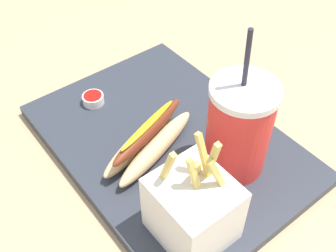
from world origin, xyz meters
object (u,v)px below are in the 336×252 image
object	(u,v)px
soda_cup	(239,128)
hot_dog_1	(149,140)
ketchup_cup_1	(93,99)
fries_basket	(193,209)

from	to	relation	value
soda_cup	hot_dog_1	bearing A→B (deg)	40.35
soda_cup	ketchup_cup_1	xyz separation A→B (m)	(0.25, 0.10, -0.07)
soda_cup	fries_basket	bearing A→B (deg)	111.17
fries_basket	hot_dog_1	size ratio (longest dim) A/B	0.88
ketchup_cup_1	soda_cup	bearing A→B (deg)	-158.86
hot_dog_1	ketchup_cup_1	bearing A→B (deg)	4.58
fries_basket	ketchup_cup_1	world-z (taller)	fries_basket
hot_dog_1	fries_basket	bearing A→B (deg)	164.87
hot_dog_1	ketchup_cup_1	xyz separation A→B (m)	(0.15, 0.01, -0.01)
hot_dog_1	ketchup_cup_1	size ratio (longest dim) A/B	5.11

